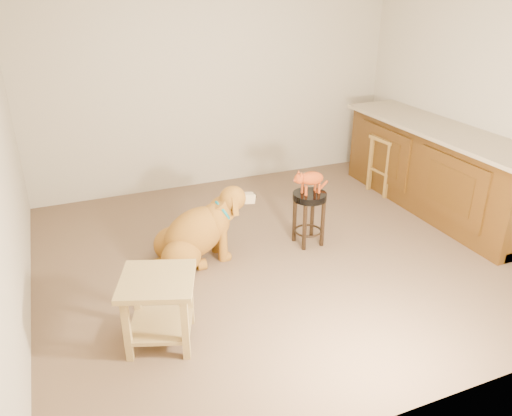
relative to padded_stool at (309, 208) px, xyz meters
name	(u,v)px	position (x,y,z in m)	size (l,w,h in m)	color
floor	(287,252)	(-0.27, -0.10, -0.38)	(4.50, 4.00, 0.01)	brown
room_shell	(292,72)	(-0.27, -0.10, 1.30)	(4.54, 4.04, 2.62)	#B2A990
cabinet_run	(436,171)	(1.68, 0.20, 0.06)	(0.70, 2.56, 0.94)	#4E300E
padded_stool	(309,208)	(0.00, 0.00, 0.00)	(0.32, 0.32, 0.53)	black
wood_stool	(389,163)	(1.50, 0.80, -0.02)	(0.41, 0.41, 0.69)	brown
side_table	(159,300)	(-1.64, -0.89, -0.03)	(0.64, 0.64, 0.52)	olive
golden_retriever	(196,234)	(-1.10, 0.09, -0.11)	(1.14, 0.57, 0.72)	brown
tabby_kitten	(310,179)	(-0.01, 0.00, 0.30)	(0.42, 0.16, 0.26)	maroon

